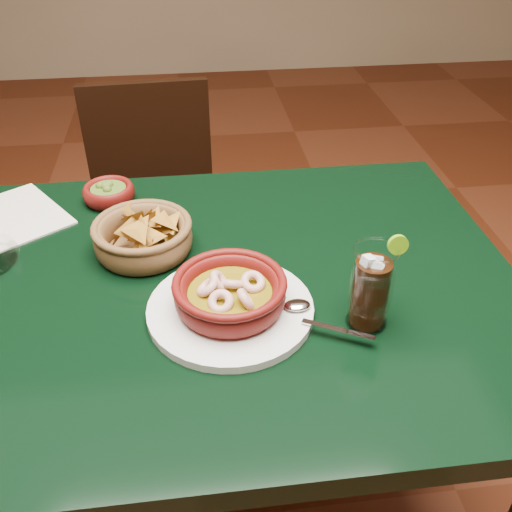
{
  "coord_description": "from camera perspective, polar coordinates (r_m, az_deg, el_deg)",
  "views": [
    {
      "loc": [
        0.04,
        -0.78,
        1.36
      ],
      "look_at": [
        0.14,
        -0.02,
        0.81
      ],
      "focal_mm": 40.0,
      "sensor_mm": 36.0,
      "label": 1
    }
  ],
  "objects": [
    {
      "name": "guacamole_ramekin",
      "position": [
        1.24,
        -14.52,
        6.15
      ],
      "size": [
        0.13,
        0.13,
        0.04
      ],
      "color": "#4F0B09",
      "rests_on": "dining_table"
    },
    {
      "name": "dining_chair",
      "position": [
        1.74,
        -9.9,
        3.79
      ],
      "size": [
        0.4,
        0.4,
        0.83
      ],
      "color": "black",
      "rests_on": "ground"
    },
    {
      "name": "chip_basket",
      "position": [
        1.06,
        -11.19,
        1.96
      ],
      "size": [
        0.21,
        0.21,
        0.12
      ],
      "color": "brown",
      "rests_on": "dining_table"
    },
    {
      "name": "dining_table",
      "position": [
        1.05,
        -7.79,
        -6.99
      ],
      "size": [
        1.2,
        0.8,
        0.75
      ],
      "color": "black",
      "rests_on": "ground"
    },
    {
      "name": "cola_drink",
      "position": [
        0.88,
        11.41,
        -3.14
      ],
      "size": [
        0.14,
        0.14,
        0.16
      ],
      "color": "white",
      "rests_on": "dining_table"
    },
    {
      "name": "shrimp_plate",
      "position": [
        0.9,
        -2.58,
        -4.15
      ],
      "size": [
        0.34,
        0.27,
        0.07
      ],
      "color": "silver",
      "rests_on": "dining_table"
    },
    {
      "name": "paper_menu",
      "position": [
        1.26,
        -22.86,
        3.75
      ],
      "size": [
        0.26,
        0.27,
        0.0
      ],
      "color": "beige",
      "rests_on": "dining_table"
    }
  ]
}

